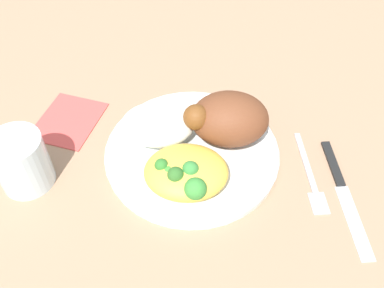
% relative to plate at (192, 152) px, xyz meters
% --- Properties ---
extents(ground_plane, '(2.00, 2.00, 0.00)m').
position_rel_plate_xyz_m(ground_plane, '(0.00, 0.00, -0.01)').
color(ground_plane, '#A67D5F').
extents(plate, '(0.25, 0.25, 0.02)m').
position_rel_plate_xyz_m(plate, '(0.00, 0.00, 0.00)').
color(plate, white).
rests_on(plate, ground_plane).
extents(roasted_chicken, '(0.12, 0.09, 0.07)m').
position_rel_plate_xyz_m(roasted_chicken, '(-0.05, -0.02, 0.05)').
color(roasted_chicken, brown).
rests_on(roasted_chicken, plate).
extents(rice_pile, '(0.11, 0.09, 0.04)m').
position_rel_plate_xyz_m(rice_pile, '(0.05, -0.03, 0.03)').
color(rice_pile, white).
rests_on(rice_pile, plate).
extents(mac_cheese_with_broccoli, '(0.11, 0.10, 0.05)m').
position_rel_plate_xyz_m(mac_cheese_with_broccoli, '(0.01, 0.06, 0.03)').
color(mac_cheese_with_broccoli, yellow).
rests_on(mac_cheese_with_broccoli, plate).
extents(fork, '(0.03, 0.14, 0.01)m').
position_rel_plate_xyz_m(fork, '(-0.16, 0.03, -0.01)').
color(fork, '#B2B2B7').
rests_on(fork, ground_plane).
extents(knife, '(0.03, 0.19, 0.01)m').
position_rel_plate_xyz_m(knife, '(-0.20, 0.05, -0.00)').
color(knife, black).
rests_on(knife, ground_plane).
extents(water_glass, '(0.07, 0.07, 0.08)m').
position_rel_plate_xyz_m(water_glass, '(0.22, 0.05, 0.03)').
color(water_glass, silver).
rests_on(water_glass, ground_plane).
extents(napkin, '(0.11, 0.13, 0.00)m').
position_rel_plate_xyz_m(napkin, '(0.19, -0.06, -0.01)').
color(napkin, '#DB4C47').
rests_on(napkin, ground_plane).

